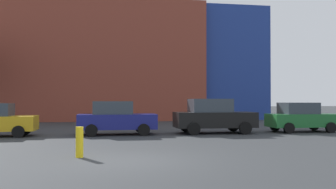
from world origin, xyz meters
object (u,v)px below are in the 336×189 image
at_px(parked_car_2, 116,118).
at_px(bollard_yellow_0, 80,142).
at_px(parked_car_3, 213,116).
at_px(parked_car_4, 301,117).

distance_m(parked_car_2, bollard_yellow_0, 7.91).
bearing_deg(parked_car_2, bollard_yellow_0, -100.09).
bearing_deg(parked_car_3, parked_car_2, -180.00).
bearing_deg(bollard_yellow_0, parked_car_4, 33.03).
distance_m(parked_car_4, bollard_yellow_0, 14.28).
xyz_separation_m(parked_car_2, parked_car_4, (10.58, -0.00, -0.04)).
bearing_deg(bollard_yellow_0, parked_car_3, 49.17).
relative_size(parked_car_3, parked_car_4, 1.12).
bearing_deg(parked_car_3, bollard_yellow_0, -130.83).
bearing_deg(parked_car_4, parked_car_3, 180.00).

